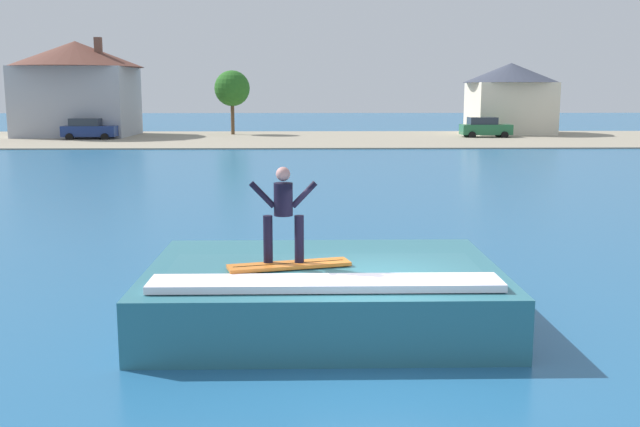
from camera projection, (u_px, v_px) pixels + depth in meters
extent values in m
plane|color=#245E8D|center=(369.00, 349.00, 11.68)|extent=(260.00, 260.00, 0.00)
cube|color=#2D6D7B|center=(323.00, 294.00, 13.01)|extent=(6.21, 4.54, 1.04)
cube|color=#2D6D7B|center=(324.00, 270.00, 12.35)|extent=(5.28, 2.04, 0.12)
cube|color=white|center=(326.00, 283.00, 11.45)|extent=(5.59, 0.82, 0.12)
cube|color=orange|center=(289.00, 265.00, 12.27)|extent=(2.14, 0.98, 0.06)
cube|color=black|center=(289.00, 264.00, 12.26)|extent=(1.87, 0.53, 0.01)
cylinder|color=black|center=(268.00, 239.00, 12.26)|extent=(0.16, 0.16, 0.81)
cylinder|color=black|center=(299.00, 239.00, 12.27)|extent=(0.16, 0.16, 0.81)
cylinder|color=black|center=(283.00, 199.00, 12.15)|extent=(0.32, 0.32, 0.56)
sphere|color=tan|center=(283.00, 174.00, 12.08)|extent=(0.24, 0.24, 0.24)
cylinder|color=black|center=(262.00, 195.00, 12.13)|extent=(0.45, 0.10, 0.47)
cylinder|color=black|center=(304.00, 195.00, 12.15)|extent=(0.45, 0.10, 0.47)
cube|color=gray|center=(316.00, 139.00, 62.87)|extent=(120.00, 22.06, 0.10)
cube|color=navy|center=(90.00, 131.00, 61.69)|extent=(4.53, 1.93, 0.90)
cube|color=#262D38|center=(86.00, 122.00, 61.56)|extent=(2.49, 1.74, 0.64)
cylinder|color=black|center=(111.00, 136.00, 62.80)|extent=(0.64, 0.22, 0.64)
cylinder|color=black|center=(105.00, 137.00, 60.80)|extent=(0.64, 0.22, 0.64)
cylinder|color=black|center=(77.00, 136.00, 62.74)|extent=(0.64, 0.22, 0.64)
cylinder|color=black|center=(69.00, 137.00, 60.74)|extent=(0.64, 0.22, 0.64)
cube|color=#23663D|center=(486.00, 129.00, 64.36)|extent=(4.41, 1.95, 0.90)
cube|color=#262D38|center=(482.00, 121.00, 64.22)|extent=(2.43, 1.76, 0.64)
cylinder|color=black|center=(498.00, 134.00, 65.48)|extent=(0.64, 0.22, 0.64)
cylinder|color=black|center=(505.00, 135.00, 63.45)|extent=(0.64, 0.22, 0.64)
cylinder|color=black|center=(467.00, 134.00, 65.42)|extent=(0.64, 0.22, 0.64)
cylinder|color=black|center=(472.00, 135.00, 63.39)|extent=(0.64, 0.22, 0.64)
cube|color=#9EA3AD|center=(78.00, 102.00, 65.95)|extent=(9.73, 8.41, 6.29)
cone|color=brown|center=(75.00, 54.00, 65.23)|extent=(12.06, 12.06, 2.31)
cube|color=brown|center=(98.00, 48.00, 63.96)|extent=(0.60, 0.60, 1.80)
cube|color=beige|center=(509.00, 109.00, 69.62)|extent=(7.31, 7.05, 4.94)
cone|color=#383D4C|center=(511.00, 73.00, 69.05)|extent=(9.06, 9.06, 1.85)
cylinder|color=brown|center=(35.00, 110.00, 69.24)|extent=(0.52, 0.52, 4.71)
sphere|color=#226824|center=(32.00, 77.00, 68.71)|extent=(2.66, 2.66, 2.66)
cylinder|color=brown|center=(233.00, 117.00, 68.19)|extent=(0.34, 0.34, 3.40)
sphere|color=#27631F|center=(232.00, 88.00, 67.74)|extent=(3.33, 3.33, 3.33)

